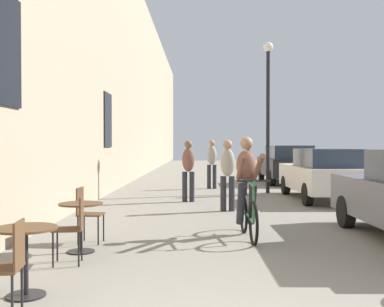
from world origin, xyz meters
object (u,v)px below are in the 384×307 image
cyclist_on_bicycle (247,189)px  pedestrian_near (228,171)px  pedestrian_furthest (212,161)px  cafe_chair_mid_toward_street (74,225)px  pedestrian_mid (188,167)px  street_lamp (268,97)px  parked_car_second (324,173)px  pedestrian_far (248,166)px  cafe_table_mid (81,217)px  parked_car_third (287,164)px  cafe_chair_mid_toward_wall (86,211)px  cafe_table_near (26,246)px  cafe_chair_near_toward_street (7,262)px

cyclist_on_bicycle → pedestrian_near: (-0.16, 3.04, 0.14)m
pedestrian_furthest → cyclist_on_bicycle: bearing=-87.5°
cafe_chair_mid_toward_street → pedestrian_mid: size_ratio=0.52×
street_lamp → parked_car_second: (1.32, -1.86, -2.35)m
cyclist_on_bicycle → pedestrian_mid: cyclist_on_bicycle is taller
pedestrian_far → street_lamp: 2.40m
cafe_table_mid → pedestrian_far: 8.35m
street_lamp → parked_car_second: bearing=-54.7°
cyclist_on_bicycle → parked_car_second: (2.71, 5.30, -0.05)m
cafe_table_mid → parked_car_second: size_ratio=0.17×
pedestrian_mid → pedestrian_far: (1.82, 1.64, -0.04)m
pedestrian_mid → parked_car_third: bearing=58.4°
cafe_chair_mid_toward_wall → pedestrian_far: size_ratio=0.54×
cyclist_on_bicycle → pedestrian_far: bearing=83.9°
cafe_table_mid → pedestrian_furthest: 10.15m
cafe_table_mid → cafe_chair_mid_toward_wall: bearing=96.8°
pedestrian_mid → cafe_table_near: bearing=-100.5°
cafe_chair_mid_toward_wall → parked_car_third: (5.39, 11.72, 0.28)m
pedestrian_furthest → parked_car_third: bearing=38.1°
pedestrian_far → parked_car_third: 5.12m
parked_car_third → cafe_table_mid: bearing=-113.3°
cafe_table_near → cafe_table_mid: (0.06, 1.98, 0.00)m
cafe_chair_near_toward_street → pedestrian_far: 10.81m
cyclist_on_bicycle → parked_car_second: cyclist_on_bicycle is taller
cafe_table_near → parked_car_third: bearing=69.5°
cafe_table_near → cafe_chair_mid_toward_street: cafe_chair_mid_toward_street is taller
parked_car_second → cafe_chair_near_toward_street: bearing=-119.9°
pedestrian_near → parked_car_third: 8.62m
cyclist_on_bicycle → street_lamp: street_lamp is taller
pedestrian_furthest → pedestrian_far: bearing=-64.3°
parked_car_third → parked_car_second: bearing=-90.4°
pedestrian_far → parked_car_second: size_ratio=0.39×
pedestrian_furthest → street_lamp: 3.17m
cyclist_on_bicycle → pedestrian_mid: 4.96m
cafe_table_mid → pedestrian_furthest: pedestrian_furthest is taller
pedestrian_mid → cafe_chair_near_toward_street: bearing=-99.2°
pedestrian_near → street_lamp: size_ratio=0.35×
cafe_chair_near_toward_street → street_lamp: 11.96m
cafe_table_near → parked_car_second: 10.02m
parked_car_second → pedestrian_mid: bearing=-173.1°
pedestrian_mid → cyclist_on_bicycle: bearing=-76.8°
street_lamp → pedestrian_near: bearing=-110.7°
pedestrian_mid → pedestrian_far: pedestrian_mid is taller
cafe_table_near → street_lamp: street_lamp is taller
cafe_chair_near_toward_street → pedestrian_mid: 8.79m
pedestrian_near → street_lamp: street_lamp is taller
cafe_chair_near_toward_street → parked_car_second: bearing=60.1°
cafe_chair_near_toward_street → cafe_chair_mid_toward_wall: 3.26m
cafe_table_mid → pedestrian_furthest: (2.17, 9.90, 0.47)m
cafe_table_near → pedestrian_mid: pedestrian_mid is taller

